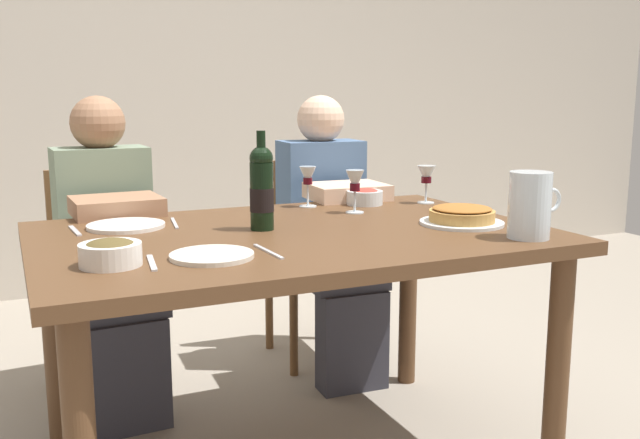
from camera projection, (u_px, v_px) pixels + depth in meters
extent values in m
cube|color=beige|center=(140.00, 53.00, 4.12)|extent=(8.00, 0.10, 2.80)
cube|color=brown|center=(293.00, 238.00, 2.10)|extent=(1.50, 1.00, 0.04)
cylinder|color=brown|center=(557.00, 371.00, 2.07)|extent=(0.07, 0.07, 0.72)
cylinder|color=brown|center=(54.00, 345.00, 2.27)|extent=(0.07, 0.07, 0.72)
cylinder|color=brown|center=(408.00, 297.00, 2.82)|extent=(0.07, 0.07, 0.72)
cylinder|color=black|center=(262.00, 196.00, 2.10)|extent=(0.07, 0.07, 0.20)
sphere|color=black|center=(261.00, 158.00, 2.08)|extent=(0.07, 0.07, 0.07)
cylinder|color=black|center=(261.00, 143.00, 2.08)|extent=(0.03, 0.03, 0.07)
cylinder|color=black|center=(262.00, 200.00, 2.11)|extent=(0.07, 0.07, 0.07)
cylinder|color=silver|center=(530.00, 205.00, 1.98)|extent=(0.12, 0.12, 0.19)
cylinder|color=silver|center=(529.00, 217.00, 1.99)|extent=(0.11, 0.11, 0.11)
torus|color=silver|center=(551.00, 200.00, 2.01)|extent=(0.07, 0.01, 0.07)
cylinder|color=silver|center=(462.00, 223.00, 2.21)|extent=(0.26, 0.26, 0.01)
cylinder|color=#C18E47|center=(462.00, 216.00, 2.20)|extent=(0.21, 0.21, 0.03)
ellipsoid|color=#9E6028|center=(462.00, 208.00, 2.20)|extent=(0.19, 0.19, 0.02)
cylinder|color=silver|center=(365.00, 198.00, 2.59)|extent=(0.13, 0.13, 0.05)
ellipsoid|color=#B2382D|center=(365.00, 193.00, 2.59)|extent=(0.11, 0.11, 0.04)
cylinder|color=white|center=(110.00, 255.00, 1.67)|extent=(0.15, 0.15, 0.06)
ellipsoid|color=brown|center=(110.00, 247.00, 1.67)|extent=(0.12, 0.12, 0.04)
cylinder|color=silver|center=(308.00, 206.00, 2.55)|extent=(0.06, 0.06, 0.00)
cylinder|color=silver|center=(308.00, 195.00, 2.54)|extent=(0.01, 0.01, 0.08)
cone|color=silver|center=(308.00, 176.00, 2.53)|extent=(0.06, 0.06, 0.07)
cylinder|color=#470A14|center=(308.00, 181.00, 2.53)|extent=(0.03, 0.03, 0.02)
cylinder|color=silver|center=(426.00, 203.00, 2.63)|extent=(0.06, 0.06, 0.00)
cylinder|color=silver|center=(426.00, 193.00, 2.62)|extent=(0.01, 0.01, 0.07)
cone|color=silver|center=(426.00, 175.00, 2.61)|extent=(0.07, 0.07, 0.07)
cylinder|color=#470A14|center=(426.00, 180.00, 2.61)|extent=(0.04, 0.04, 0.02)
cylinder|color=silver|center=(355.00, 212.00, 2.42)|extent=(0.06, 0.06, 0.00)
cylinder|color=silver|center=(355.00, 202.00, 2.41)|extent=(0.01, 0.01, 0.07)
cone|color=silver|center=(355.00, 181.00, 2.40)|extent=(0.06, 0.06, 0.08)
cylinder|color=#470A14|center=(355.00, 187.00, 2.40)|extent=(0.04, 0.04, 0.03)
cylinder|color=white|center=(126.00, 226.00, 2.15)|extent=(0.24, 0.24, 0.01)
cylinder|color=silver|center=(212.00, 256.00, 1.76)|extent=(0.21, 0.21, 0.01)
cube|color=silver|center=(75.00, 231.00, 2.09)|extent=(0.02, 0.16, 0.00)
cube|color=silver|center=(174.00, 223.00, 2.21)|extent=(0.03, 0.18, 0.00)
cube|color=silver|center=(268.00, 251.00, 1.82)|extent=(0.02, 0.18, 0.00)
cube|color=silver|center=(152.00, 263.00, 1.70)|extent=(0.03, 0.16, 0.00)
cube|color=brown|center=(105.00, 278.00, 2.72)|extent=(0.42, 0.42, 0.02)
cube|color=brown|center=(94.00, 217.00, 2.84)|extent=(0.36, 0.05, 0.40)
cylinder|color=brown|center=(69.00, 357.00, 2.54)|extent=(0.04, 0.04, 0.45)
cylinder|color=brown|center=(162.00, 342.00, 2.69)|extent=(0.04, 0.04, 0.45)
cylinder|color=brown|center=(58.00, 329.00, 2.84)|extent=(0.04, 0.04, 0.45)
cylinder|color=brown|center=(142.00, 317.00, 2.99)|extent=(0.04, 0.04, 0.45)
cube|color=gray|center=(103.00, 214.00, 2.64)|extent=(0.35, 0.22, 0.50)
sphere|color=#9E7051|center=(98.00, 123.00, 2.58)|extent=(0.20, 0.20, 0.20)
cube|color=#33333D|center=(116.00, 290.00, 2.52)|extent=(0.32, 0.39, 0.14)
cube|color=#33333D|center=(129.00, 375.00, 2.43)|extent=(0.28, 0.13, 0.40)
cube|color=#9E7051|center=(117.00, 206.00, 2.38)|extent=(0.30, 0.25, 0.06)
cube|color=brown|center=(317.00, 256.00, 3.08)|extent=(0.42, 0.42, 0.02)
cube|color=brown|center=(302.00, 203.00, 3.21)|extent=(0.36, 0.05, 0.40)
cylinder|color=brown|center=(294.00, 324.00, 2.90)|extent=(0.04, 0.04, 0.45)
cylinder|color=brown|center=(368.00, 314.00, 3.03)|extent=(0.04, 0.04, 0.45)
cylinder|color=brown|center=(269.00, 301.00, 3.21)|extent=(0.04, 0.04, 0.45)
cylinder|color=brown|center=(337.00, 294.00, 3.34)|extent=(0.04, 0.04, 0.45)
cube|color=#4C6B93|center=(321.00, 199.00, 3.00)|extent=(0.35, 0.22, 0.50)
sphere|color=beige|center=(321.00, 119.00, 2.93)|extent=(0.20, 0.20, 0.20)
cube|color=#33333D|center=(338.00, 266.00, 2.87)|extent=(0.32, 0.39, 0.14)
cube|color=#33333D|center=(352.00, 340.00, 2.78)|extent=(0.28, 0.13, 0.40)
cube|color=beige|center=(347.00, 191.00, 2.73)|extent=(0.30, 0.25, 0.06)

